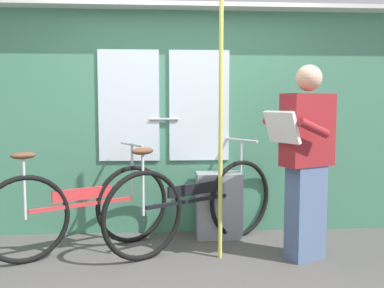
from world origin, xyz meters
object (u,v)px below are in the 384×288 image
(handrail_pole, at_px, (221,127))
(bicycle_leaning_behind, at_px, (195,204))
(passenger_reading_newspaper, at_px, (306,158))
(trash_bin_by_wall, at_px, (219,205))
(bicycle_near_door, at_px, (82,209))

(handrail_pole, bearing_deg, bicycle_leaning_behind, 126.03)
(passenger_reading_newspaper, xyz_separation_m, handrail_pole, (-0.70, 0.08, 0.26))
(trash_bin_by_wall, bearing_deg, bicycle_leaning_behind, -128.97)
(bicycle_near_door, relative_size, passenger_reading_newspaper, 0.91)
(bicycle_near_door, height_order, handrail_pole, handrail_pole)
(bicycle_leaning_behind, distance_m, passenger_reading_newspaper, 1.06)
(bicycle_leaning_behind, bearing_deg, trash_bin_by_wall, 18.84)
(bicycle_leaning_behind, height_order, passenger_reading_newspaper, passenger_reading_newspaper)
(bicycle_leaning_behind, xyz_separation_m, trash_bin_by_wall, (0.25, 0.31, -0.08))
(passenger_reading_newspaper, bearing_deg, bicycle_near_door, -34.40)
(trash_bin_by_wall, xyz_separation_m, handrail_pole, (-0.06, -0.58, 0.80))
(handrail_pole, bearing_deg, passenger_reading_newspaper, -6.18)
(bicycle_near_door, bearing_deg, passenger_reading_newspaper, -39.11)
(bicycle_near_door, height_order, passenger_reading_newspaper, passenger_reading_newspaper)
(bicycle_leaning_behind, distance_m, trash_bin_by_wall, 0.41)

